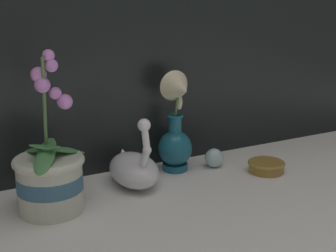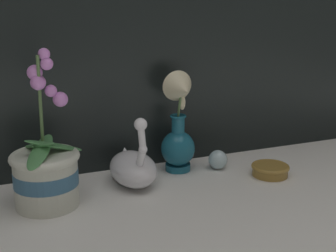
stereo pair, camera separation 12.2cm
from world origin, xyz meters
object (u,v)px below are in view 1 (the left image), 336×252
object	(u,v)px
orchid_potted_plant	(50,176)
swan_figurine	(133,168)
blue_vase	(177,130)
glass_sphere	(214,158)
amber_dish	(266,166)

from	to	relation	value
orchid_potted_plant	swan_figurine	xyz separation A→B (m)	(0.24, 0.05, -0.04)
blue_vase	glass_sphere	xyz separation A→B (m)	(0.12, -0.03, -0.10)
orchid_potted_plant	amber_dish	distance (m)	0.63
blue_vase	swan_figurine	bearing A→B (deg)	-165.44
orchid_potted_plant	glass_sphere	distance (m)	0.52
swan_figurine	orchid_potted_plant	bearing A→B (deg)	-167.50
glass_sphere	amber_dish	bearing A→B (deg)	-42.28
blue_vase	amber_dish	bearing A→B (deg)	-29.48
swan_figurine	amber_dish	distance (m)	0.40
blue_vase	glass_sphere	bearing A→B (deg)	-12.53
swan_figurine	amber_dish	world-z (taller)	swan_figurine
orchid_potted_plant	amber_dish	xyz separation A→B (m)	(0.62, -0.04, -0.07)
swan_figurine	amber_dish	bearing A→B (deg)	-13.14
glass_sphere	blue_vase	bearing A→B (deg)	167.47
amber_dish	swan_figurine	bearing A→B (deg)	166.86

